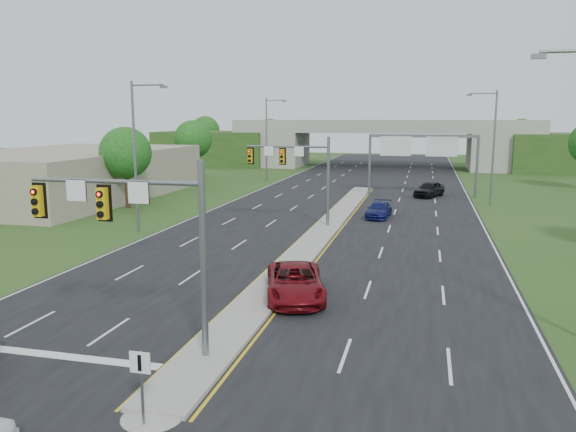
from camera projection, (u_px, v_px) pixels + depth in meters
The scene contains 22 objects.
ground at pixel (206, 359), 19.70m from camera, with size 240.00×240.00×0.00m, color #254619.
road at pixel (346, 208), 53.19m from camera, with size 24.00×160.00×0.02m, color black.
median at pixel (323, 231), 41.69m from camera, with size 2.00×54.00×0.16m, color gray.
median_nose at pixel (152, 414), 15.86m from camera, with size 2.00×2.00×0.16m, color gray.
lane_markings at pixel (328, 218), 47.50m from camera, with size 23.72×160.00×0.01m.
signal_mast_near at pixel (140, 225), 19.35m from camera, with size 6.62×0.60×7.00m.
signal_mast_far at pixel (299, 166), 43.27m from camera, with size 6.62×0.60×7.00m.
keep_right_sign at pixel (141, 376), 15.11m from camera, with size 0.60×0.13×2.20m.
sign_gantry at pixel (421, 148), 60.21m from camera, with size 11.58×0.44×6.67m.
overpass at pixel (383, 147), 95.63m from camera, with size 80.00×14.00×8.10m.
lightpole_l_mid at pixel (137, 150), 40.92m from camera, with size 2.85×0.25×11.00m.
lightpole_l_far at pixel (268, 136), 74.40m from camera, with size 2.85×0.25×11.00m.
lightpole_r_far at pixel (492, 142), 53.80m from camera, with size 2.85×0.25×11.00m.
tree_l_near at pixel (126, 153), 52.22m from camera, with size 4.80×4.80×7.60m.
tree_l_mid at pixel (193, 139), 77.02m from camera, with size 5.20×5.20×8.12m.
tree_back_a at pixel (205, 131), 117.56m from camera, with size 6.00×6.00×8.85m.
tree_back_b at pixel (270, 133), 114.33m from camera, with size 5.60×5.60×8.32m.
tree_back_c at pixel (521, 134), 103.04m from camera, with size 5.60×5.60×8.32m.
commercial_building at pixel (66, 174), 59.81m from camera, with size 18.00×30.00×5.00m, color gray.
car_far_a at pixel (295, 282), 26.26m from camera, with size 2.59×5.62×1.56m, color maroon.
car_far_b at pixel (379, 210), 47.76m from camera, with size 1.82×4.48×1.30m, color #0C114C.
car_far_c at pixel (429, 189), 60.37m from camera, with size 1.95×4.84×1.65m, color black.
Camera 1 is at (7.23, -17.32, 8.36)m, focal length 35.00 mm.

